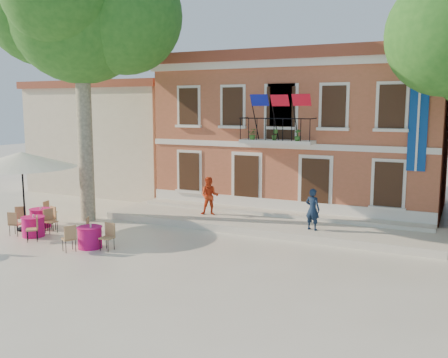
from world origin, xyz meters
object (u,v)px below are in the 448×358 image
plane_tree_west (80,11)px  cafe_table_1 (90,236)px  cafe_table_3 (40,217)px  pedestrian_orange (210,196)px  cafe_table_0 (33,225)px  patio_umbrella (22,160)px  pedestrian_navy (313,209)px

plane_tree_west → cafe_table_1: (3.05, -3.41, -8.52)m
cafe_table_3 → cafe_table_1: bearing=-21.3°
plane_tree_west → pedestrian_orange: 9.51m
cafe_table_0 → cafe_table_3: bearing=126.1°
cafe_table_1 → patio_umbrella: bearing=167.8°
patio_umbrella → cafe_table_3: (0.16, 0.66, -2.45)m
cafe_table_1 → cafe_table_3: (-3.99, 1.56, 0.00)m
pedestrian_navy → cafe_table_3: pedestrian_navy is taller
plane_tree_west → patio_umbrella: bearing=-113.7°
pedestrian_navy → cafe_table_1: size_ratio=0.86×
plane_tree_west → cafe_table_1: plane_tree_west is taller
plane_tree_west → pedestrian_orange: plane_tree_west is taller
cafe_table_1 → cafe_table_3: same height
patio_umbrella → cafe_table_1: patio_umbrella is taller
plane_tree_west → cafe_table_3: bearing=-116.9°
pedestrian_navy → cafe_table_3: size_ratio=0.88×
pedestrian_navy → cafe_table_1: bearing=48.7°
pedestrian_orange → pedestrian_navy: bearing=-27.0°
cafe_table_3 → plane_tree_west: bearing=63.1°
cafe_table_0 → cafe_table_3: size_ratio=1.00×
patio_umbrella → cafe_table_1: bearing=-12.2°
plane_tree_west → patio_umbrella: (-1.10, -2.52, -6.07)m
cafe_table_0 → cafe_table_3: 1.56m
plane_tree_west → patio_umbrella: plane_tree_west is taller
pedestrian_navy → cafe_table_0: 10.82m
cafe_table_3 → cafe_table_0: bearing=-53.9°
pedestrian_navy → cafe_table_1: pedestrian_navy is taller
patio_umbrella → pedestrian_orange: size_ratio=2.59×
plane_tree_west → pedestrian_navy: bearing=8.5°
plane_tree_west → cafe_table_3: (-0.94, -1.86, -8.52)m
pedestrian_navy → cafe_table_3: bearing=29.9°
pedestrian_orange → cafe_table_3: pedestrian_orange is taller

